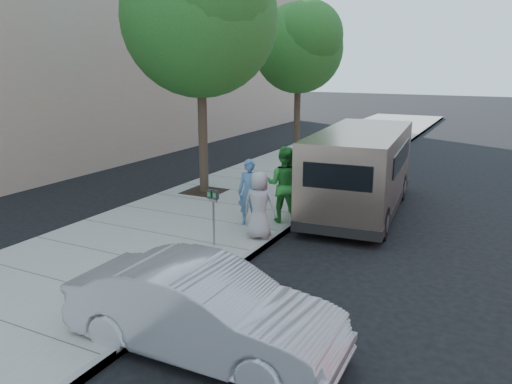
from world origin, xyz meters
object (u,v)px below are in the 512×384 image
at_px(person_officer, 250,192).
at_px(person_green_shirt, 284,185).
at_px(tree_near, 201,12).
at_px(parking_meter, 213,206).
at_px(sedan, 204,310).
at_px(person_striped_polo, 298,182).
at_px(van, 361,169).
at_px(tree_far, 300,44).
at_px(person_gray_shirt, 259,205).

relative_size(person_officer, person_green_shirt, 0.86).
relative_size(tree_near, parking_meter, 5.90).
relative_size(parking_meter, person_officer, 0.77).
distance_m(tree_near, parking_meter, 6.59).
distance_m(person_officer, person_green_shirt, 0.92).
bearing_deg(sedan, tree_near, 31.55).
xyz_separation_m(sedan, person_striped_polo, (-1.33, 6.74, 0.33)).
xyz_separation_m(van, person_green_shirt, (-1.35, -2.22, -0.11)).
relative_size(parking_meter, sedan, 0.31).
xyz_separation_m(tree_near, person_striped_polo, (3.45, -0.75, -4.54)).
bearing_deg(tree_near, van, 6.60).
bearing_deg(tree_near, person_striped_polo, -12.30).
height_order(tree_far, person_officer, tree_far).
bearing_deg(parking_meter, tree_near, 130.86).
bearing_deg(tree_near, person_gray_shirt, -41.68).
bearing_deg(tree_far, van, -55.70).
bearing_deg(sedan, person_striped_polo, 10.15).
distance_m(van, person_green_shirt, 2.60).
height_order(sedan, person_officer, person_officer).
distance_m(person_officer, person_gray_shirt, 1.03).
bearing_deg(van, person_striped_polo, -140.94).
height_order(van, person_gray_shirt, van).
relative_size(sedan, person_striped_polo, 2.39).
bearing_deg(person_striped_polo, sedan, 45.81).
height_order(sedan, person_striped_polo, person_striped_polo).
relative_size(sedan, person_officer, 2.47).
bearing_deg(parking_meter, person_striped_polo, 84.01).
distance_m(tree_near, sedan, 10.13).
bearing_deg(parking_meter, person_gray_shirt, 58.74).
relative_size(person_officer, person_gray_shirt, 1.05).
bearing_deg(person_officer, person_green_shirt, 26.45).
bearing_deg(person_gray_shirt, parking_meter, 45.27).
bearing_deg(person_green_shirt, sedan, 94.48).
relative_size(van, person_striped_polo, 3.74).
bearing_deg(person_green_shirt, person_striped_polo, -98.36).
bearing_deg(person_officer, person_gray_shirt, -66.80).
xyz_separation_m(sedan, person_gray_shirt, (-1.33, 4.42, 0.26)).
height_order(tree_near, person_officer, tree_near).
height_order(parking_meter, van, van).
height_order(van, person_green_shirt, van).
height_order(person_green_shirt, person_striped_polo, person_green_shirt).
relative_size(van, person_gray_shirt, 4.06).
xyz_separation_m(parking_meter, person_green_shirt, (0.69, 2.31, 0.05)).
height_order(tree_far, person_green_shirt, tree_far).
distance_m(tree_far, sedan, 16.38).
bearing_deg(person_officer, parking_meter, -107.76).
relative_size(parking_meter, person_striped_polo, 0.74).
distance_m(tree_near, person_gray_shirt, 6.53).
height_order(tree_far, person_striped_polo, tree_far).
bearing_deg(person_officer, tree_far, 88.80).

